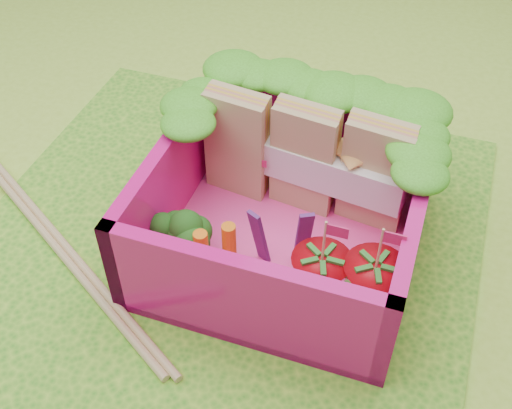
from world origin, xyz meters
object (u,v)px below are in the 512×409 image
at_px(strawberry_left, 320,278).
at_px(strawberry_right, 372,287).
at_px(broccoli, 181,236).
at_px(sandwich_stack, 305,158).
at_px(chopsticks, 49,232).
at_px(bento_box, 286,208).

xyz_separation_m(strawberry_left, strawberry_right, (0.24, 0.03, 0.01)).
xyz_separation_m(broccoli, strawberry_left, (0.70, -0.02, -0.02)).
relative_size(sandwich_stack, chopsticks, 0.54).
bearing_deg(strawberry_left, chopsticks, -179.00).
bearing_deg(strawberry_right, sandwich_stack, 129.56).
bearing_deg(chopsticks, strawberry_left, 1.00).
bearing_deg(sandwich_stack, bento_box, -91.01).
bearing_deg(broccoli, bento_box, 33.62).
xyz_separation_m(bento_box, chopsticks, (-1.20, -0.34, -0.25)).
relative_size(bento_box, strawberry_right, 2.45).
bearing_deg(strawberry_left, broccoli, 178.63).
height_order(strawberry_left, strawberry_right, strawberry_right).
distance_m(strawberry_left, strawberry_right, 0.24).
distance_m(bento_box, strawberry_left, 0.41).
xyz_separation_m(sandwich_stack, broccoli, (-0.45, -0.61, -0.13)).
bearing_deg(chopsticks, strawberry_right, 1.75).
xyz_separation_m(bento_box, strawberry_right, (0.50, -0.28, -0.07)).
height_order(bento_box, sandwich_stack, sandwich_stack).
bearing_deg(strawberry_left, strawberry_right, 6.37).
bearing_deg(bento_box, strawberry_left, -49.60).
xyz_separation_m(bento_box, sandwich_stack, (0.01, 0.32, 0.07)).
bearing_deg(bento_box, broccoli, -146.38).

